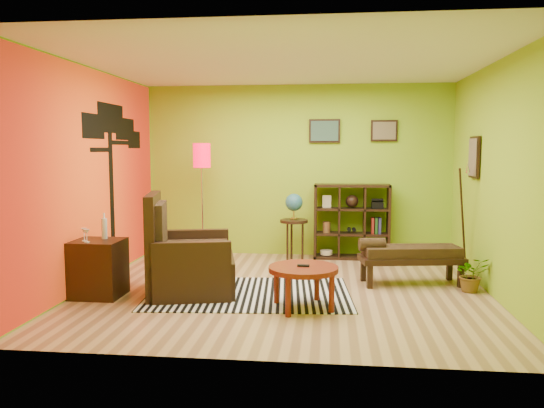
# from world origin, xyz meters

# --- Properties ---
(ground) EXTENTS (5.00, 5.00, 0.00)m
(ground) POSITION_xyz_m (0.00, 0.00, 0.00)
(ground) COLOR tan
(ground) RESTS_ON ground
(room_shell) EXTENTS (5.04, 4.54, 2.82)m
(room_shell) POSITION_xyz_m (-0.09, 0.01, 1.80)
(room_shell) COLOR #8BBB20
(room_shell) RESTS_ON ground
(zebra_rug) EXTENTS (2.56, 1.76, 0.01)m
(zebra_rug) POSITION_xyz_m (-0.42, -0.23, 0.01)
(zebra_rug) COLOR silver
(zebra_rug) RESTS_ON ground
(coffee_table) EXTENTS (0.77, 0.77, 0.49)m
(coffee_table) POSITION_xyz_m (0.27, -0.75, 0.41)
(coffee_table) COLOR maroon
(coffee_table) RESTS_ON ground
(armchair) EXTENTS (1.21, 1.20, 1.23)m
(armchair) POSITION_xyz_m (-1.19, -0.28, 0.37)
(armchair) COLOR black
(armchair) RESTS_ON ground
(side_cabinet) EXTENTS (0.58, 0.52, 1.00)m
(side_cabinet) POSITION_xyz_m (-2.20, -0.52, 0.35)
(side_cabinet) COLOR black
(side_cabinet) RESTS_ON ground
(floor_lamp) EXTENTS (0.28, 0.28, 1.85)m
(floor_lamp) POSITION_xyz_m (-1.43, 1.60, 1.50)
(floor_lamp) COLOR silver
(floor_lamp) RESTS_ON ground
(globe_table) EXTENTS (0.44, 0.44, 1.06)m
(globe_table) POSITION_xyz_m (-0.01, 1.75, 0.81)
(globe_table) COLOR black
(globe_table) RESTS_ON ground
(cube_shelf) EXTENTS (1.20, 0.35, 1.20)m
(cube_shelf) POSITION_xyz_m (0.91, 2.03, 0.60)
(cube_shelf) COLOR black
(cube_shelf) RESTS_ON ground
(bench) EXTENTS (1.38, 0.68, 0.62)m
(bench) POSITION_xyz_m (1.58, 0.47, 0.39)
(bench) COLOR black
(bench) RESTS_ON ground
(potted_plant) EXTENTS (0.45, 0.49, 0.34)m
(potted_plant) POSITION_xyz_m (2.30, 0.17, 0.17)
(potted_plant) COLOR #26661E
(potted_plant) RESTS_ON ground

